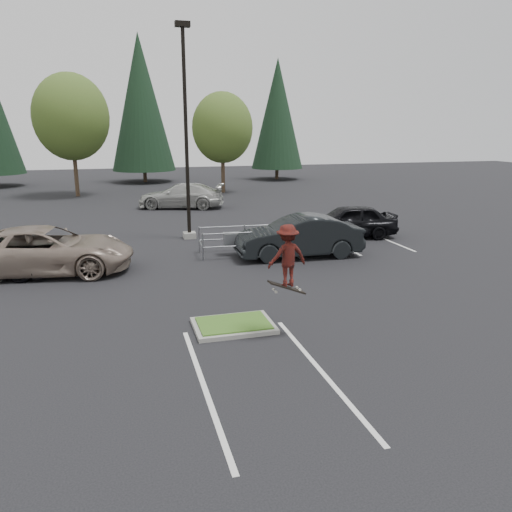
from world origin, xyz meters
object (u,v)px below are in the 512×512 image
object	(u,v)px
cart_corral	(237,238)
decid_c	(222,130)
decid_b	(71,120)
car_l_tan	(46,250)
car_r_black	(348,221)
skateboarder	(287,256)
car_far_silver	(182,196)
conif_b	(141,103)
car_r_charc	(299,237)
light_pole	(187,146)
conif_c	(277,114)

from	to	relation	value
cart_corral	decid_c	bearing A→B (deg)	83.15
cart_corral	decid_b	bearing A→B (deg)	113.10
cart_corral	car_l_tan	world-z (taller)	car_l_tan
decid_b	car_r_black	xyz separation A→B (m)	(14.31, -20.47, -5.20)
skateboarder	car_far_silver	distance (m)	23.04
conif_b	cart_corral	size ratio (longest dim) A/B	3.41
decid_c	car_r_charc	xyz separation A→B (m)	(-1.49, -22.83, -4.37)
cart_corral	car_r_charc	bearing A→B (deg)	-19.15
decid_b	car_r_black	bearing A→B (deg)	-55.05
decid_b	car_far_silver	xyz separation A→B (m)	(7.47, -8.53, -5.19)
car_r_charc	light_pole	bearing A→B (deg)	-139.13
conif_c	car_r_charc	size ratio (longest dim) A/B	2.32
cart_corral	car_r_charc	size ratio (longest dim) A/B	0.79
conif_c	cart_corral	xyz separation A→B (m)	(-11.97, -31.47, -6.11)
decid_b	decid_c	xyz separation A→B (m)	(12.00, -0.70, -0.79)
car_l_tan	car_r_black	world-z (taller)	car_l_tan
car_far_silver	car_r_black	bearing A→B (deg)	47.26
car_r_black	decid_b	bearing A→B (deg)	-137.36
cart_corral	light_pole	bearing A→B (deg)	114.50
light_pole	conif_c	distance (m)	30.72
car_l_tan	car_r_charc	bearing A→B (deg)	-83.52
car_r_charc	car_r_black	bearing A→B (deg)	131.13
cart_corral	car_r_black	world-z (taller)	car_r_black
decid_b	conif_c	distance (m)	21.94
decid_c	skateboarder	distance (m)	31.35
conif_b	car_far_silver	xyz separation A→B (m)	(1.46, -18.50, -7.00)
decid_b	skateboarder	size ratio (longest dim) A/B	5.14
conif_c	car_r_charc	world-z (taller)	conif_c
skateboarder	decid_c	bearing A→B (deg)	-106.36
light_pole	car_l_tan	size ratio (longest dim) A/B	1.58
light_pole	car_r_charc	xyz separation A→B (m)	(4.00, -5.00, -3.67)
decid_b	cart_corral	world-z (taller)	decid_b
light_pole	conif_b	distance (m)	28.69
light_pole	car_r_charc	distance (m)	7.38
conif_b	skateboarder	world-z (taller)	conif_b
conif_b	conif_c	xyz separation A→B (m)	(14.00, -1.00, -1.00)
light_pole	cart_corral	bearing A→B (deg)	-68.95
decid_c	cart_corral	xyz separation A→B (m)	(-3.96, -21.80, -4.51)
light_pole	car_far_silver	world-z (taller)	light_pole
conif_b	car_r_black	xyz separation A→B (m)	(8.30, -30.43, -7.01)
conif_b	car_r_black	size ratio (longest dim) A/B	2.95
decid_b	car_l_tan	bearing A→B (deg)	-89.11
conif_c	cart_corral	world-z (taller)	conif_c
car_r_charc	car_r_black	world-z (taller)	car_r_charc
conif_b	decid_c	bearing A→B (deg)	-60.68
conif_b	cart_corral	bearing A→B (deg)	-86.43
decid_c	conif_c	size ratio (longest dim) A/B	0.67
decid_c	cart_corral	bearing A→B (deg)	-100.30
cart_corral	car_l_tan	distance (m)	7.72
skateboarder	conif_c	bearing A→B (deg)	-115.07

